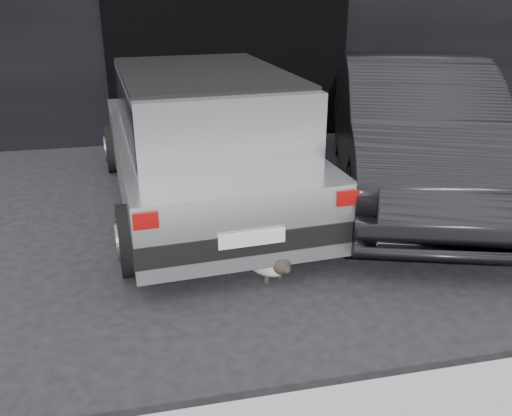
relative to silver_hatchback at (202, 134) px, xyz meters
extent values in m
plane|color=black|center=(-0.15, -1.06, -0.90)|extent=(80.00, 80.00, 0.00)
cube|color=black|center=(0.85, 2.93, 0.40)|extent=(4.00, 0.10, 2.60)
cube|color=gray|center=(0.85, -3.66, -0.84)|extent=(18.00, 0.25, 0.12)
cube|color=#AFB1B4|center=(-0.01, 0.11, -0.34)|extent=(2.27, 4.54, 0.70)
cube|color=#AFB1B4|center=(0.01, -0.11, 0.36)|extent=(1.93, 3.06, 0.70)
cube|color=black|center=(0.01, -0.11, 0.36)|extent=(1.94, 2.95, 0.57)
cube|color=black|center=(0.14, -2.01, -0.44)|extent=(2.00, 0.32, 0.20)
cube|color=black|center=(-0.16, 2.24, -0.44)|extent=(2.00, 0.32, 0.20)
cube|color=silver|center=(0.15, -2.11, -0.38)|extent=(0.59, 0.06, 0.14)
cube|color=#8C0707|center=(-0.72, -2.16, -0.10)|extent=(0.21, 0.05, 0.14)
cube|color=#8C0707|center=(1.02, -2.04, -0.10)|extent=(0.21, 0.05, 0.14)
cube|color=black|center=(0.01, -0.11, 0.73)|extent=(1.91, 2.76, 0.03)
cylinder|color=black|center=(-0.86, -1.54, -0.56)|extent=(0.30, 0.70, 0.68)
cylinder|color=slate|center=(-0.99, -1.55, -0.56)|extent=(0.05, 0.37, 0.37)
cylinder|color=black|center=(1.06, -1.40, -0.56)|extent=(0.30, 0.70, 0.68)
cylinder|color=slate|center=(1.20, -1.39, -0.56)|extent=(0.05, 0.37, 0.37)
cylinder|color=black|center=(-1.07, 1.57, -0.56)|extent=(0.30, 0.70, 0.68)
cylinder|color=slate|center=(-1.21, 1.56, -0.56)|extent=(0.05, 0.37, 0.37)
cylinder|color=black|center=(0.85, 1.70, -0.56)|extent=(0.30, 0.70, 0.68)
cylinder|color=slate|center=(0.98, 1.71, -0.56)|extent=(0.05, 0.37, 0.37)
imported|color=black|center=(2.66, -0.05, -0.06)|extent=(3.23, 5.36, 1.67)
ellipsoid|color=beige|center=(0.31, -1.78, -0.77)|extent=(0.51, 0.66, 0.23)
ellipsoid|color=beige|center=(0.37, -1.92, -0.74)|extent=(0.34, 0.34, 0.22)
ellipsoid|color=black|center=(0.43, -2.06, -0.70)|extent=(0.21, 0.20, 0.15)
sphere|color=black|center=(0.46, -2.12, -0.71)|extent=(0.07, 0.07, 0.07)
cone|color=black|center=(0.46, -2.03, -0.63)|extent=(0.08, 0.09, 0.08)
cone|color=black|center=(0.38, -2.06, -0.63)|extent=(0.08, 0.09, 0.08)
cylinder|color=black|center=(0.45, -1.91, -0.86)|extent=(0.05, 0.05, 0.07)
cylinder|color=black|center=(0.31, -1.97, -0.86)|extent=(0.05, 0.05, 0.07)
cylinder|color=black|center=(0.31, -1.59, -0.86)|extent=(0.05, 0.05, 0.07)
cylinder|color=black|center=(0.17, -1.65, -0.86)|extent=(0.05, 0.05, 0.07)
cylinder|color=black|center=(0.18, -1.48, -0.81)|extent=(0.26, 0.27, 0.10)
ellipsoid|color=white|center=(-0.12, -1.65, -0.75)|extent=(0.49, 0.32, 0.20)
ellipsoid|color=white|center=(0.00, -1.67, -0.73)|extent=(0.23, 0.23, 0.17)
ellipsoid|color=white|center=(0.11, -1.70, -0.66)|extent=(0.14, 0.15, 0.12)
sphere|color=white|center=(0.16, -1.71, -0.67)|extent=(0.05, 0.05, 0.05)
cone|color=white|center=(0.11, -1.66, -0.61)|extent=(0.06, 0.05, 0.06)
cone|color=white|center=(0.09, -1.73, -0.61)|extent=(0.06, 0.05, 0.06)
cylinder|color=white|center=(0.03, -1.62, -0.84)|extent=(0.04, 0.04, 0.11)
cylinder|color=white|center=(0.00, -1.73, -0.84)|extent=(0.04, 0.04, 0.11)
cylinder|color=white|center=(-0.24, -1.57, -0.84)|extent=(0.04, 0.04, 0.11)
cylinder|color=white|center=(-0.26, -1.68, -0.84)|extent=(0.04, 0.04, 0.11)
cylinder|color=white|center=(-0.36, -1.60, -0.79)|extent=(0.25, 0.07, 0.08)
ellipsoid|color=gray|center=(-0.20, -1.65, -0.73)|extent=(0.19, 0.16, 0.08)
camera|label=1|loc=(-0.71, -6.15, 1.63)|focal=38.00mm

